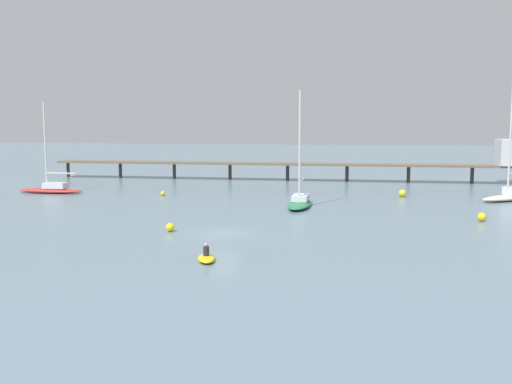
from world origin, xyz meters
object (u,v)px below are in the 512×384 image
at_px(sailboat_green, 300,201).
at_px(sailboat_cream, 511,194).
at_px(dinghy_yellow, 206,258).
at_px(mooring_buoy_mid, 170,227).
at_px(pier, 387,159).
at_px(mooring_buoy_outer, 402,193).
at_px(sailboat_red, 51,188).
at_px(mooring_buoy_inner, 482,217).
at_px(mooring_buoy_far, 163,193).

height_order(sailboat_green, sailboat_cream, sailboat_cream).
distance_m(dinghy_yellow, mooring_buoy_mid, 10.46).
relative_size(pier, sailboat_cream, 5.38).
distance_m(sailboat_green, mooring_buoy_outer, 14.95).
xyz_separation_m(sailboat_red, sailboat_cream, (53.30, 2.15, 0.10)).
bearing_deg(mooring_buoy_inner, sailboat_red, 164.74).
bearing_deg(pier, mooring_buoy_outer, -87.21).
height_order(sailboat_red, mooring_buoy_far, sailboat_red).
xyz_separation_m(mooring_buoy_mid, mooring_buoy_inner, (24.97, 9.15, 0.04)).
bearing_deg(sailboat_green, mooring_buoy_outer, 43.19).
xyz_separation_m(sailboat_cream, mooring_buoy_far, (-39.11, -2.28, -0.49)).
distance_m(sailboat_green, sailboat_cream, 24.10).
relative_size(pier, mooring_buoy_far, 131.59).
distance_m(pier, mooring_buoy_inner, 34.35).
bearing_deg(mooring_buoy_far, sailboat_red, 179.45).
xyz_separation_m(pier, mooring_buoy_far, (-26.78, -20.90, -3.07)).
height_order(pier, mooring_buoy_inner, pier).
xyz_separation_m(mooring_buoy_inner, mooring_buoy_outer, (-5.39, 16.31, 0.04)).
height_order(mooring_buoy_mid, mooring_buoy_inner, mooring_buoy_inner).
height_order(pier, mooring_buoy_outer, pier).
height_order(sailboat_red, sailboat_cream, sailboat_cream).
xyz_separation_m(dinghy_yellow, mooring_buoy_far, (-13.28, 30.94, 0.05)).
distance_m(pier, sailboat_red, 46.02).
bearing_deg(mooring_buoy_inner, sailboat_cream, 67.92).
bearing_deg(mooring_buoy_inner, dinghy_yellow, -137.31).
distance_m(sailboat_red, sailboat_cream, 53.35).
distance_m(mooring_buoy_far, mooring_buoy_inner, 35.38).
distance_m(sailboat_red, mooring_buoy_far, 14.20).
bearing_deg(sailboat_cream, sailboat_red, -177.69).
height_order(sailboat_green, mooring_buoy_far, sailboat_green).
relative_size(sailboat_cream, mooring_buoy_inner, 17.44).
bearing_deg(pier, sailboat_red, -153.12).
relative_size(sailboat_red, mooring_buoy_outer, 12.95).
height_order(pier, dinghy_yellow, pier).
distance_m(pier, mooring_buoy_far, 34.11).
height_order(pier, sailboat_red, sailboat_red).
distance_m(sailboat_cream, mooring_buoy_far, 39.18).
xyz_separation_m(pier, sailboat_cream, (12.33, -18.62, -2.59)).
distance_m(sailboat_cream, mooring_buoy_inner, 16.22).
bearing_deg(sailboat_red, sailboat_cream, 2.31).
xyz_separation_m(mooring_buoy_mid, mooring_buoy_far, (-8.04, 21.90, -0.07)).
height_order(pier, mooring_buoy_mid, pier).
relative_size(dinghy_yellow, mooring_buoy_outer, 2.97).
height_order(dinghy_yellow, mooring_buoy_far, dinghy_yellow).
bearing_deg(pier, mooring_buoy_inner, -79.51).
xyz_separation_m(dinghy_yellow, mooring_buoy_mid, (-5.24, 9.05, 0.12)).
xyz_separation_m(sailboat_cream, mooring_buoy_mid, (-31.07, -24.18, -0.42)).
height_order(sailboat_green, dinghy_yellow, sailboat_green).
bearing_deg(dinghy_yellow, mooring_buoy_inner, 42.69).
xyz_separation_m(dinghy_yellow, mooring_buoy_outer, (14.34, 34.51, 0.20)).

